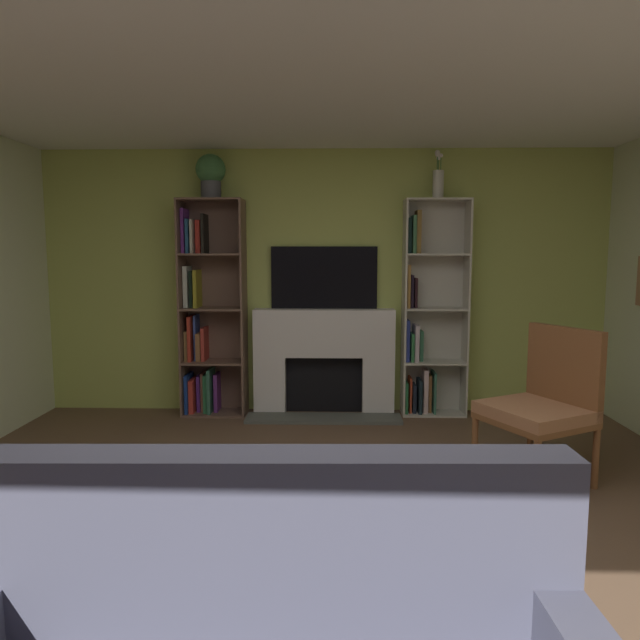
% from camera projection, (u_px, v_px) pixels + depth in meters
% --- Properties ---
extents(ground_plane, '(7.29, 7.29, 0.00)m').
position_uv_depth(ground_plane, '(314.00, 588.00, 2.64)').
color(ground_plane, brown).
extents(wall_back_accent, '(5.50, 0.06, 2.51)m').
position_uv_depth(wall_back_accent, '(324.00, 282.00, 5.54)').
color(wall_back_accent, '#B2C15B').
rests_on(wall_back_accent, ground_plane).
extents(ceiling, '(5.50, 6.20, 0.06)m').
position_uv_depth(ceiling, '(313.00, 7.00, 2.34)').
color(ceiling, white).
rests_on(ceiling, wall_back_accent).
extents(fireplace, '(1.44, 0.51, 1.01)m').
position_uv_depth(fireplace, '(324.00, 359.00, 5.49)').
color(fireplace, white).
rests_on(fireplace, ground_plane).
extents(tv, '(1.01, 0.06, 0.59)m').
position_uv_depth(tv, '(324.00, 278.00, 5.48)').
color(tv, black).
rests_on(tv, fireplace).
extents(bookshelf_left, '(0.60, 0.33, 2.03)m').
position_uv_depth(bookshelf_left, '(207.00, 317.00, 5.45)').
color(bookshelf_left, brown).
rests_on(bookshelf_left, ground_plane).
extents(bookshelf_right, '(0.60, 0.27, 2.03)m').
position_uv_depth(bookshelf_right, '(427.00, 317.00, 5.43)').
color(bookshelf_right, beige).
rests_on(bookshelf_right, ground_plane).
extents(potted_plant, '(0.27, 0.27, 0.41)m').
position_uv_depth(potted_plant, '(211.00, 174.00, 5.27)').
color(potted_plant, '#4C4E55').
rests_on(potted_plant, bookshelf_left).
extents(vase_with_flowers, '(0.10, 0.10, 0.44)m').
position_uv_depth(vase_with_flowers, '(438.00, 181.00, 5.23)').
color(vase_with_flowers, beige).
rests_on(vase_with_flowers, bookshelf_right).
extents(armchair, '(0.79, 0.80, 1.04)m').
position_uv_depth(armchair, '(544.00, 402.00, 3.86)').
color(armchair, brown).
rests_on(armchair, ground_plane).
extents(coffee_table, '(0.72, 0.46, 0.43)m').
position_uv_depth(coffee_table, '(286.00, 568.00, 2.15)').
color(coffee_table, brown).
rests_on(coffee_table, ground_plane).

